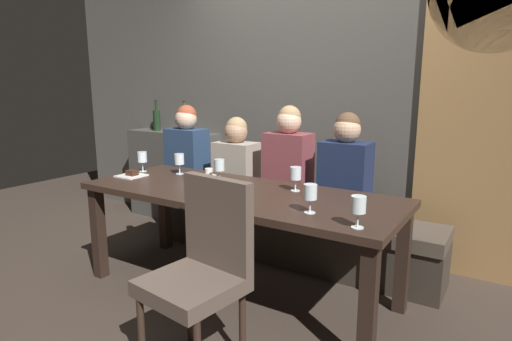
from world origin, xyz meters
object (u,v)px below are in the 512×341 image
at_px(wine_glass_center_front, 219,166).
at_px(espresso_cup, 209,173).
at_px(banquette_bench, 286,232).
at_px(wine_bottle_pale_label, 185,121).
at_px(wine_glass_end_right, 310,193).
at_px(diner_bearded, 236,161).
at_px(wine_glass_far_left, 358,205).
at_px(diner_redhead, 187,151).
at_px(wine_glass_near_left, 296,174).
at_px(dessert_plate, 132,175).
at_px(wine_glass_center_back, 179,160).
at_px(wine_bottle_dark_red, 157,120).
at_px(chair_near_side, 203,262).
at_px(diner_far_end, 288,160).
at_px(dining_table, 237,203).
at_px(diner_near_end, 345,169).
at_px(wine_glass_end_left, 142,158).

bearing_deg(wine_glass_center_front, espresso_cup, 153.74).
relative_size(banquette_bench, wine_bottle_pale_label, 7.67).
distance_m(wine_glass_end_right, wine_glass_center_front, 0.98).
relative_size(banquette_bench, diner_bearded, 3.47).
bearing_deg(wine_glass_far_left, banquette_bench, 133.12).
relative_size(diner_redhead, diner_bearded, 1.12).
bearing_deg(wine_glass_near_left, dessert_plate, -168.07).
relative_size(wine_glass_end_right, wine_glass_center_back, 1.00).
xyz_separation_m(banquette_bench, diner_bearded, (-0.49, -0.01, 0.56)).
xyz_separation_m(wine_bottle_dark_red, wine_glass_end_right, (2.39, -1.23, -0.21)).
xyz_separation_m(wine_bottle_dark_red, wine_bottle_pale_label, (0.36, 0.04, 0.00)).
height_order(wine_glass_end_right, wine_glass_near_left, same).
relative_size(wine_glass_end_right, espresso_cup, 1.37).
bearing_deg(wine_bottle_dark_red, wine_glass_near_left, -21.47).
height_order(chair_near_side, diner_redhead, diner_redhead).
distance_m(wine_glass_center_front, espresso_cup, 0.20).
bearing_deg(diner_far_end, diner_redhead, -177.98).
relative_size(diner_redhead, wine_glass_end_right, 4.94).
relative_size(dining_table, wine_glass_center_front, 13.41).
bearing_deg(diner_bearded, chair_near_side, -61.22).
bearing_deg(wine_glass_center_front, wine_bottle_dark_red, 149.99).
distance_m(diner_redhead, diner_far_end, 1.04).
bearing_deg(diner_bearded, diner_far_end, 2.24).
relative_size(diner_near_end, wine_bottle_dark_red, 2.44).
relative_size(diner_bearded, wine_bottle_dark_red, 2.21).
bearing_deg(banquette_bench, wine_glass_end_right, -55.02).
height_order(diner_near_end, wine_glass_end_left, diner_near_end).
relative_size(wine_glass_end_right, dessert_plate, 0.86).
height_order(wine_bottle_dark_red, wine_glass_end_left, wine_bottle_dark_red).
relative_size(wine_bottle_dark_red, dessert_plate, 1.72).
bearing_deg(wine_bottle_pale_label, wine_bottle_dark_red, -173.97).
bearing_deg(diner_far_end, espresso_cup, -134.27).
relative_size(diner_redhead, diner_near_end, 1.02).
bearing_deg(wine_glass_near_left, diner_bearded, 149.29).
height_order(diner_near_end, wine_glass_near_left, diner_near_end).
height_order(diner_near_end, wine_bottle_dark_red, wine_bottle_dark_red).
height_order(diner_redhead, wine_bottle_dark_red, wine_bottle_dark_red).
bearing_deg(wine_bottle_pale_label, wine_glass_far_left, -30.31).
bearing_deg(banquette_bench, espresso_cup, -134.24).
xyz_separation_m(banquette_bench, espresso_cup, (-0.44, -0.45, 0.54)).
height_order(chair_near_side, dessert_plate, chair_near_side).
distance_m(wine_glass_near_left, wine_glass_far_left, 0.79).
xyz_separation_m(banquette_bench, wine_bottle_dark_red, (-1.76, 0.32, 0.84)).
distance_m(diner_near_end, wine_bottle_dark_red, 2.30).
distance_m(diner_near_end, wine_glass_far_left, 1.09).
xyz_separation_m(dining_table, wine_glass_end_right, (0.63, -0.20, 0.20)).
height_order(dining_table, wine_glass_far_left, wine_glass_far_left).
relative_size(wine_glass_near_left, wine_glass_far_left, 1.00).
distance_m(wine_bottle_dark_red, wine_glass_center_front, 1.73).
height_order(diner_far_end, dessert_plate, diner_far_end).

